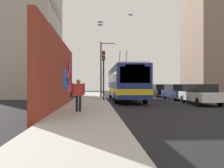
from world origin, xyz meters
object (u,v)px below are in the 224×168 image
parked_car_white (200,94)px  parked_car_black (160,90)px  parked_car_champagne (149,89)px  traffic_light (104,67)px  city_bus (125,82)px  pedestrian_near_wall (78,93)px  parked_car_navy (177,92)px  street_lamp (103,65)px

parked_car_white → parked_car_black: size_ratio=1.00×
parked_car_champagne → traffic_light: (-14.87, 7.35, 2.28)m
city_bus → pedestrian_near_wall: (-10.77, 3.75, -0.67)m
pedestrian_near_wall → parked_car_navy: bearing=-39.6°
parked_car_champagne → parked_car_white: bearing=-180.0°
traffic_light → parked_car_navy: bearing=-75.1°
city_bus → parked_car_black: (6.51, -5.20, -0.98)m
city_bus → parked_car_white: 7.49m
parked_car_navy → parked_car_champagne: same height
city_bus → street_lamp: size_ratio=1.95×
parked_car_navy → street_lamp: size_ratio=0.76×
parked_car_champagne → parked_car_navy: bearing=-180.0°
parked_car_black → parked_car_champagne: (6.46, 0.00, -0.00)m
street_lamp → parked_car_champagne: bearing=-40.1°
parked_car_white → traffic_light: (3.40, 7.35, 2.28)m
parked_car_black → street_lamp: street_lamp is taller
pedestrian_near_wall → traffic_light: bearing=-10.2°
parked_car_black → pedestrian_near_wall: 19.46m
street_lamp → pedestrian_near_wall: bearing=173.5°
parked_car_navy → pedestrian_near_wall: bearing=140.4°
parked_car_white → parked_car_black: (11.81, -0.00, -0.00)m
traffic_light → street_lamp: size_ratio=0.70×
parked_car_black → street_lamp: size_ratio=0.74×
parked_car_navy → pedestrian_near_wall: 14.04m
parked_car_white → pedestrian_near_wall: (-5.47, 8.95, 0.30)m
parked_car_white → parked_car_champagne: 18.27m
street_lamp → traffic_light: bearing=178.8°
parked_car_white → parked_car_navy: same height
parked_car_black → traffic_light: traffic_light is taller
parked_car_white → street_lamp: 12.44m
parked_car_black → city_bus: bearing=141.4°
pedestrian_near_wall → city_bus: bearing=-19.2°
parked_car_navy → pedestrian_near_wall: pedestrian_near_wall is taller
parked_car_white → traffic_light: size_ratio=1.05×
parked_car_black → parked_car_champagne: size_ratio=1.07×
pedestrian_near_wall → parked_car_champagne: bearing=-20.7°
parked_car_white → street_lamp: (9.69, 7.21, 2.97)m
parked_car_champagne → street_lamp: size_ratio=0.69×
parked_car_champagne → pedestrian_near_wall: (-23.73, 8.95, 0.30)m
parked_car_black → pedestrian_near_wall: (-17.27, 8.95, 0.30)m
parked_car_champagne → pedestrian_near_wall: bearing=159.3°
city_bus → parked_car_white: bearing=-135.5°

